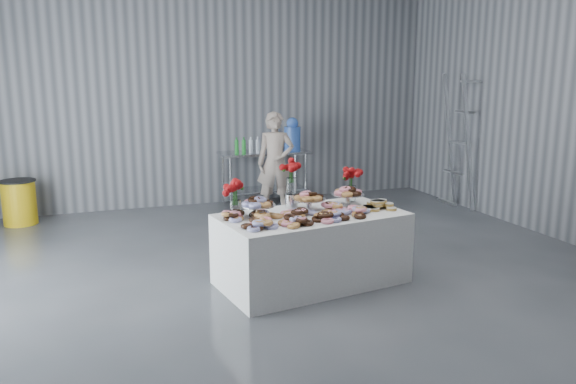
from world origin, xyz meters
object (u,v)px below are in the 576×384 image
object	(u,v)px
display_table	(312,249)
water_jug	(292,135)
person	(276,163)
trash_barrel	(19,202)
prep_table	(264,168)
stepladder	(459,142)

from	to	relation	value
display_table	water_jug	bearing A→B (deg)	72.98
display_table	water_jug	size ratio (longest dim) A/B	3.43
person	trash_barrel	bearing A→B (deg)	-174.59
display_table	water_jug	world-z (taller)	water_jug
water_jug	person	distance (m)	0.89
prep_table	stepladder	xyz separation A→B (m)	(2.84, -1.39, 0.47)
stepladder	water_jug	bearing A→B (deg)	149.32
prep_table	stepladder	distance (m)	3.19
trash_barrel	stepladder	world-z (taller)	stepladder
water_jug	person	world-z (taller)	person
display_table	prep_table	xyz separation A→B (m)	(0.63, 3.68, 0.24)
water_jug	stepladder	distance (m)	2.72
water_jug	person	xyz separation A→B (m)	(-0.51, -0.63, -0.35)
prep_table	stepladder	world-z (taller)	stepladder
display_table	stepladder	distance (m)	4.22
person	trash_barrel	world-z (taller)	person
display_table	stepladder	size ratio (longest dim) A/B	0.87
stepladder	person	bearing A→B (deg)	165.22
trash_barrel	person	bearing A→B (deg)	-8.96
prep_table	stepladder	bearing A→B (deg)	-26.05
prep_table	display_table	bearing A→B (deg)	-99.67
display_table	person	xyz separation A→B (m)	(0.61, 3.04, 0.42)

